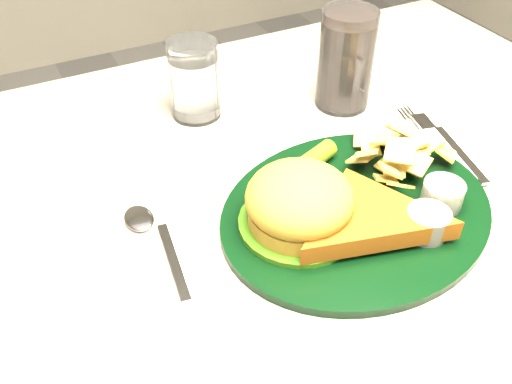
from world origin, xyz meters
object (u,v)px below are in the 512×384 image
table (254,371)px  cola_glass (346,60)px  dinner_plate (360,190)px  fork_napkin (455,150)px  water_glass (195,80)px

table → cola_glass: 0.51m
dinner_plate → cola_glass: 0.25m
dinner_plate → cola_glass: bearing=49.8°
table → dinner_plate: (0.09, -0.08, 0.41)m
dinner_plate → table: bearing=127.7°
table → fork_napkin: 0.47m
cola_glass → fork_napkin: size_ratio=0.87×
cola_glass → dinner_plate: bearing=-119.0°
cola_glass → water_glass: bearing=161.0°
table → cola_glass: (0.21, 0.13, 0.45)m
cola_glass → fork_napkin: (0.07, -0.18, -0.07)m
table → dinner_plate: dinner_plate is taller
water_glass → fork_napkin: bearing=-42.3°
cola_glass → fork_napkin: bearing=-69.5°
table → water_glass: size_ratio=10.67×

